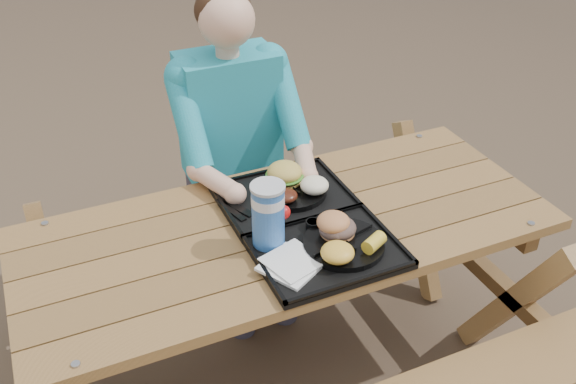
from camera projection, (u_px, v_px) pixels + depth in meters
name	position (u px, v px, depth m)	size (l,w,h in m)	color
ground	(288.00, 374.00, 2.58)	(60.00, 60.00, 0.00)	#999999
picnic_table	(288.00, 306.00, 2.37)	(1.80, 1.49, 0.75)	#999999
tray_near	(327.00, 252.00, 2.02)	(0.45, 0.35, 0.02)	black
tray_far	(284.00, 198.00, 2.28)	(0.45, 0.35, 0.02)	black
plate_near	(344.00, 244.00, 2.03)	(0.26, 0.26, 0.02)	black
plate_far	(290.00, 190.00, 2.28)	(0.26, 0.26, 0.02)	black
napkin_stack	(291.00, 265.00, 1.94)	(0.16, 0.16, 0.02)	white
soda_cup	(268.00, 216.00, 1.99)	(0.10, 0.10, 0.21)	#1651A8
condiment_bbq	(313.00, 225.00, 2.10)	(0.05, 0.05, 0.03)	black
condiment_mustard	(324.00, 222.00, 2.11)	(0.05, 0.05, 0.03)	yellow
sandwich	(338.00, 219.00, 2.02)	(0.11, 0.11, 0.12)	#CA7C47
mac_cheese	(337.00, 252.00, 1.93)	(0.10, 0.10, 0.05)	yellow
corn_cob	(374.00, 243.00, 1.98)	(0.08, 0.08, 0.05)	yellow
cutlery_far	(236.00, 207.00, 2.21)	(0.03, 0.16, 0.01)	black
burger	(285.00, 168.00, 2.28)	(0.13, 0.13, 0.11)	gold
baked_beans	(286.00, 196.00, 2.20)	(0.08, 0.08, 0.04)	#471A0E
potato_salad	(314.00, 185.00, 2.24)	(0.10, 0.10, 0.06)	white
diner	(234.00, 166.00, 2.69)	(0.48, 0.84, 1.28)	teal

